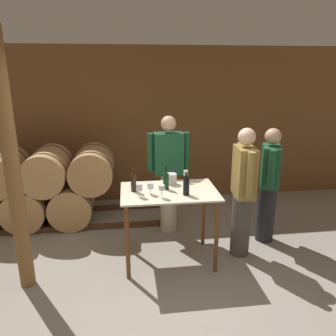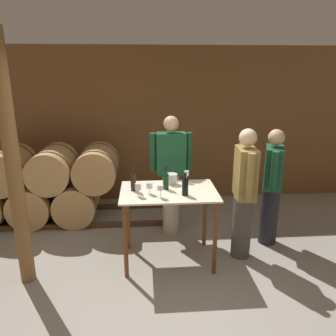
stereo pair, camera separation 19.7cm
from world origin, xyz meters
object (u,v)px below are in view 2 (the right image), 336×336
at_px(wine_glass_near_center, 149,186).
at_px(wine_glass_far_side, 187,174).
at_px(wine_bottle_far_left, 133,181).
at_px(wine_glass_near_left, 138,187).
at_px(ice_bucket, 172,179).
at_px(wine_bottle_left, 166,181).
at_px(wine_bottle_center, 185,187).
at_px(wine_glass_near_right, 160,188).
at_px(person_host, 171,173).
at_px(wooden_post, 13,166).
at_px(person_visitor_bearded, 272,185).
at_px(person_visitor_with_scarf, 244,192).

distance_m(wine_glass_near_center, wine_glass_far_side, 0.60).
xyz_separation_m(wine_bottle_far_left, wine_glass_near_left, (0.06, -0.19, -0.00)).
bearing_deg(ice_bucket, wine_bottle_left, -115.94).
height_order(wine_bottle_center, ice_bucket, wine_bottle_center).
bearing_deg(wine_glass_near_right, person_host, 78.33).
height_order(wine_glass_near_center, person_host, person_host).
height_order(wine_glass_near_center, wine_glass_near_right, wine_glass_near_right).
bearing_deg(wine_glass_near_right, ice_bucket, 69.61).
bearing_deg(ice_bucket, wine_glass_near_left, -136.72).
height_order(wine_bottle_far_left, wine_glass_near_left, wine_bottle_far_left).
relative_size(wooden_post, person_host, 1.58).
bearing_deg(wine_glass_near_right, wine_bottle_center, 10.77).
xyz_separation_m(person_host, person_visitor_bearded, (1.31, -0.42, -0.07)).
xyz_separation_m(wine_glass_far_side, ice_bucket, (-0.19, -0.04, -0.05)).
bearing_deg(wine_glass_far_side, person_visitor_with_scarf, -19.69).
height_order(wooden_post, ice_bucket, wooden_post).
xyz_separation_m(wine_bottle_far_left, wine_bottle_center, (0.59, -0.19, -0.01)).
bearing_deg(person_visitor_bearded, wine_glass_near_center, -164.91).
distance_m(wooden_post, wine_glass_near_left, 1.32).
bearing_deg(wine_bottle_far_left, wine_bottle_left, 3.38).
bearing_deg(wine_glass_far_side, person_visitor_bearded, 3.28).
relative_size(wine_glass_near_right, person_visitor_with_scarf, 0.09).
distance_m(wine_bottle_far_left, wine_glass_near_right, 0.39).
distance_m(person_host, person_visitor_with_scarf, 1.11).
height_order(ice_bucket, person_host, person_host).
height_order(wooden_post, wine_glass_near_left, wooden_post).
xyz_separation_m(wine_bottle_far_left, person_visitor_bearded, (1.81, 0.31, -0.21)).
bearing_deg(ice_bucket, wooden_post, -162.74).
distance_m(person_visitor_with_scarf, person_visitor_bearded, 0.56).
bearing_deg(person_visitor_bearded, wine_bottle_left, -168.57).
height_order(wine_glass_near_left, ice_bucket, wine_glass_near_left).
xyz_separation_m(wine_bottle_center, wine_glass_near_right, (-0.29, -0.05, 0.01)).
bearing_deg(wooden_post, wine_glass_near_right, 2.81).
bearing_deg(wine_bottle_left, wine_bottle_far_left, -176.62).
bearing_deg(person_visitor_with_scarf, wine_glass_far_side, 160.31).
distance_m(wine_glass_near_right, person_visitor_bearded, 1.62).
relative_size(wine_glass_near_left, wine_glass_far_side, 1.00).
bearing_deg(wine_bottle_center, wine_bottle_left, 133.70).
bearing_deg(wine_bottle_far_left, wine_glass_near_left, -72.45).
bearing_deg(ice_bucket, person_visitor_with_scarf, -12.90).
height_order(person_visitor_with_scarf, person_visitor_bearded, person_visitor_with_scarf).
xyz_separation_m(wine_glass_near_right, wine_glass_far_side, (0.36, 0.49, 0.00)).
distance_m(wine_bottle_center, ice_bucket, 0.41).
bearing_deg(person_host, ice_bucket, -93.73).
xyz_separation_m(wine_glass_near_left, ice_bucket, (0.41, 0.39, -0.04)).
distance_m(wine_glass_near_center, ice_bucket, 0.44).
height_order(wine_glass_far_side, person_host, person_host).
distance_m(wine_glass_near_left, wine_glass_near_right, 0.25).
xyz_separation_m(wine_bottle_far_left, wine_bottle_left, (0.38, 0.02, -0.01)).
distance_m(wine_bottle_center, person_visitor_bearded, 1.34).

